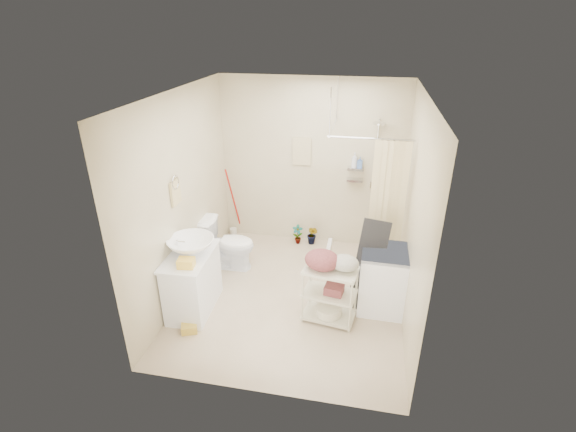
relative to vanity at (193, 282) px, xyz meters
name	(u,v)px	position (x,y,z in m)	size (l,w,h in m)	color
floor	(292,296)	(1.16, 0.47, -0.39)	(3.20, 3.20, 0.00)	#C7B495
ceiling	(293,94)	(1.16, 0.47, 2.21)	(2.80, 3.20, 0.04)	silver
wall_back	(312,164)	(1.16, 2.07, 0.91)	(2.80, 0.04, 2.60)	beige
wall_front	(258,282)	(1.16, -1.13, 0.91)	(2.80, 0.04, 2.60)	beige
wall_left	(182,197)	(-0.24, 0.47, 0.91)	(0.04, 3.20, 2.60)	beige
wall_right	(414,216)	(2.56, 0.47, 0.91)	(0.04, 3.20, 2.60)	beige
vanity	(193,282)	(0.00, 0.00, 0.00)	(0.49, 0.88, 0.78)	white
sink	(191,246)	(0.01, 0.04, 0.48)	(0.56, 0.56, 0.19)	white
counter_basket	(186,263)	(0.08, -0.26, 0.44)	(0.18, 0.14, 0.10)	yellow
floor_basket	(189,327)	(0.11, -0.44, -0.32)	(0.26, 0.20, 0.14)	gold
toilet	(228,243)	(0.12, 1.02, -0.01)	(0.42, 0.74, 0.76)	white
mop	(232,202)	(-0.13, 1.98, 0.21)	(0.11, 0.11, 1.20)	#AD140D
potted_plant_a	(298,234)	(0.99, 1.89, -0.23)	(0.17, 0.11, 0.32)	brown
potted_plant_b	(312,235)	(1.22, 1.91, -0.23)	(0.18, 0.14, 0.33)	brown
hanging_towel	(302,151)	(1.01, 2.05, 1.11)	(0.28, 0.03, 0.42)	#C6B88F
towel_ring	(175,191)	(-0.22, 0.27, 1.08)	(0.04, 0.22, 0.34)	#D6C180
tp_holder	(191,237)	(-0.20, 0.52, 0.33)	(0.08, 0.12, 0.14)	silver
shower	(366,197)	(2.01, 1.52, 0.66)	(1.10, 1.10, 2.10)	white
shampoo_bottle_a	(354,160)	(1.81, 1.99, 1.04)	(0.09, 0.09, 0.22)	silver
shampoo_bottle_b	(360,162)	(1.89, 2.00, 1.01)	(0.07, 0.07, 0.16)	#4766A5
washing_machine	(383,279)	(2.30, 0.47, 0.02)	(0.56, 0.57, 0.81)	white
laundry_rack	(330,290)	(1.68, 0.11, 0.04)	(0.62, 0.36, 0.85)	beige
ironing_board	(369,265)	(2.11, 0.46, 0.21)	(0.34, 0.10, 1.19)	black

